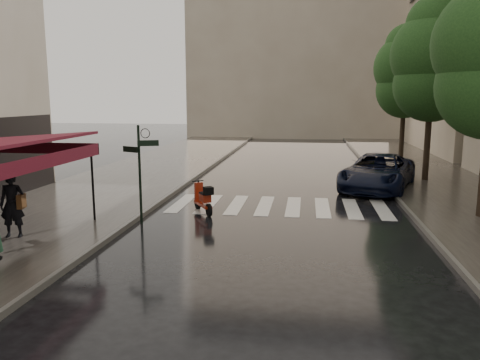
# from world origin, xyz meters

# --- Properties ---
(ground) EXTENTS (120.00, 120.00, 0.00)m
(ground) POSITION_xyz_m (0.00, 0.00, 0.00)
(ground) COLOR black
(ground) RESTS_ON ground
(sidewalk_near) EXTENTS (6.00, 60.00, 0.12)m
(sidewalk_near) POSITION_xyz_m (-4.50, 12.00, 0.06)
(sidewalk_near) COLOR #38332D
(sidewalk_near) RESTS_ON ground
(sidewalk_far) EXTENTS (5.50, 60.00, 0.12)m
(sidewalk_far) POSITION_xyz_m (10.25, 12.00, 0.06)
(sidewalk_far) COLOR #38332D
(sidewalk_far) RESTS_ON ground
(curb_near) EXTENTS (0.12, 60.00, 0.16)m
(curb_near) POSITION_xyz_m (-1.45, 12.00, 0.07)
(curb_near) COLOR #595651
(curb_near) RESTS_ON ground
(curb_far) EXTENTS (0.12, 60.00, 0.16)m
(curb_far) POSITION_xyz_m (7.45, 12.00, 0.07)
(curb_far) COLOR #595651
(curb_far) RESTS_ON ground
(crosswalk) EXTENTS (7.85, 3.20, 0.01)m
(crosswalk) POSITION_xyz_m (2.98, 6.00, 0.01)
(crosswalk) COLOR silver
(crosswalk) RESTS_ON ground
(signpost) EXTENTS (1.17, 0.29, 3.10)m
(signpost) POSITION_xyz_m (-1.19, 3.00, 1.83)
(signpost) COLOR black
(signpost) RESTS_ON ground
(backdrop_building) EXTENTS (22.00, 6.00, 20.00)m
(backdrop_building) POSITION_xyz_m (3.00, 38.00, 10.00)
(backdrop_building) COLOR gray
(backdrop_building) RESTS_ON ground
(tree_mid) EXTENTS (3.80, 3.80, 8.34)m
(tree_mid) POSITION_xyz_m (9.50, 12.00, 5.59)
(tree_mid) COLOR black
(tree_mid) RESTS_ON sidewalk_far
(tree_far) EXTENTS (3.80, 3.80, 8.16)m
(tree_far) POSITION_xyz_m (9.70, 19.00, 5.46)
(tree_far) COLOR black
(tree_far) RESTS_ON sidewalk_far
(pedestrian_with_umbrella) EXTENTS (1.28, 1.30, 2.54)m
(pedestrian_with_umbrella) POSITION_xyz_m (-4.04, 0.73, 1.80)
(pedestrian_with_umbrella) COLOR black
(pedestrian_with_umbrella) RESTS_ON sidewalk_near
(scooter) EXTENTS (0.96, 1.40, 1.05)m
(scooter) POSITION_xyz_m (0.46, 4.58, 0.49)
(scooter) COLOR black
(scooter) RESTS_ON ground
(parked_car) EXTENTS (4.18, 6.06, 1.54)m
(parked_car) POSITION_xyz_m (7.00, 9.81, 0.77)
(parked_car) COLOR black
(parked_car) RESTS_ON ground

